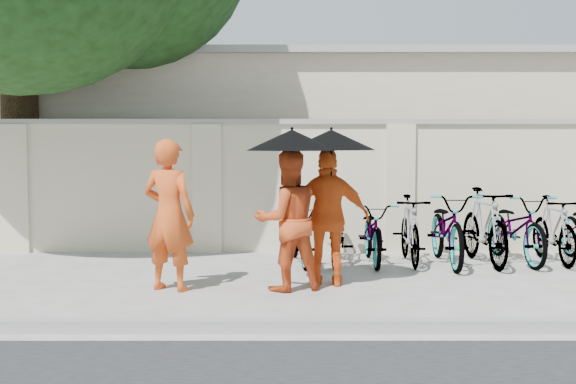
{
  "coord_description": "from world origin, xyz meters",
  "views": [
    {
      "loc": [
        0.25,
        -8.14,
        1.73
      ],
      "look_at": [
        0.25,
        0.87,
        1.1
      ],
      "focal_mm": 45.0,
      "sensor_mm": 36.0,
      "label": 1
    }
  ],
  "objects": [
    {
      "name": "bike_1",
      "position": [
        0.95,
        2.06,
        0.54
      ],
      "size": [
        0.73,
        1.86,
        1.09
      ],
      "primitive_type": "imported",
      "rotation": [
        0.0,
        0.0,
        -0.12
      ],
      "color": "slate",
      "rests_on": "ground"
    },
    {
      "name": "compound_wall",
      "position": [
        1.0,
        3.2,
        1.0
      ],
      "size": [
        20.0,
        0.3,
        2.0
      ],
      "primitive_type": "cube",
      "color": "beige",
      "rests_on": "ground"
    },
    {
      "name": "monk_right",
      "position": [
        0.74,
        0.44,
        0.82
      ],
      "size": [
        0.98,
        0.45,
        1.64
      ],
      "primitive_type": "imported",
      "rotation": [
        0.0,
        0.0,
        3.09
      ],
      "color": "#E35617",
      "rests_on": "ground"
    },
    {
      "name": "building_behind",
      "position": [
        2.0,
        7.0,
        1.6
      ],
      "size": [
        14.0,
        6.0,
        3.2
      ],
      "primitive_type": "cube",
      "color": "beige",
      "rests_on": "ground"
    },
    {
      "name": "bike_7",
      "position": [
        4.04,
        2.05,
        0.48
      ],
      "size": [
        0.49,
        1.6,
        0.95
      ],
      "primitive_type": "imported",
      "rotation": [
        0.0,
        0.0,
        0.03
      ],
      "color": "slate",
      "rests_on": "ground"
    },
    {
      "name": "bike_4",
      "position": [
        2.49,
        1.88,
        0.51
      ],
      "size": [
        0.7,
        1.97,
        1.03
      ],
      "primitive_type": "imported",
      "rotation": [
        0.0,
        0.0,
        -0.01
      ],
      "color": "slate",
      "rests_on": "ground"
    },
    {
      "name": "bike_2",
      "position": [
        1.46,
        1.99,
        0.44
      ],
      "size": [
        0.59,
        1.68,
        0.88
      ],
      "primitive_type": "imported",
      "rotation": [
        0.0,
        0.0,
        -0.0
      ],
      "color": "slate",
      "rests_on": "ground"
    },
    {
      "name": "parasol_center",
      "position": [
        0.3,
        0.1,
        1.75
      ],
      "size": [
        1.05,
        1.05,
        0.94
      ],
      "color": "black",
      "rests_on": "ground"
    },
    {
      "name": "bike_3",
      "position": [
        1.98,
        1.98,
        0.49
      ],
      "size": [
        0.5,
        1.63,
        0.97
      ],
      "primitive_type": "imported",
      "rotation": [
        0.0,
        0.0,
        -0.02
      ],
      "color": "slate",
      "rests_on": "ground"
    },
    {
      "name": "bike_5",
      "position": [
        3.01,
        1.91,
        0.54
      ],
      "size": [
        0.64,
        1.83,
        1.08
      ],
      "primitive_type": "imported",
      "rotation": [
        0.0,
        0.0,
        0.08
      ],
      "color": "slate",
      "rests_on": "ground"
    },
    {
      "name": "monk_left",
      "position": [
        -1.13,
        0.18,
        0.88
      ],
      "size": [
        0.75,
        0.63,
        1.76
      ],
      "primitive_type": "imported",
      "rotation": [
        0.0,
        0.0,
        2.77
      ],
      "color": "#DA4E1A",
      "rests_on": "ground"
    },
    {
      "name": "bike_6",
      "position": [
        3.53,
        2.1,
        0.5
      ],
      "size": [
        0.88,
        1.95,
        0.99
      ],
      "primitive_type": "imported",
      "rotation": [
        0.0,
        0.0,
        0.12
      ],
      "color": "slate",
      "rests_on": "ground"
    },
    {
      "name": "ground",
      "position": [
        0.0,
        0.0,
        0.0
      ],
      "size": [
        80.0,
        80.0,
        0.0
      ],
      "primitive_type": "plane",
      "color": "#B5B5B5"
    },
    {
      "name": "parasol_right",
      "position": [
        0.76,
        0.36,
        1.75
      ],
      "size": [
        1.05,
        1.05,
        0.94
      ],
      "color": "black",
      "rests_on": "ground"
    },
    {
      "name": "kerb",
      "position": [
        0.0,
        -1.7,
        0.06
      ],
      "size": [
        40.0,
        0.16,
        0.12
      ],
      "primitive_type": "cube",
      "color": "gray",
      "rests_on": "ground"
    },
    {
      "name": "bike_0",
      "position": [
        0.43,
        2.0,
        0.43
      ],
      "size": [
        0.78,
        1.72,
        0.87
      ],
      "primitive_type": "imported",
      "rotation": [
        0.0,
        0.0,
        0.13
      ],
      "color": "slate",
      "rests_on": "ground"
    },
    {
      "name": "monk_center",
      "position": [
        0.25,
        0.18,
        0.82
      ],
      "size": [
        0.96,
        0.85,
        1.63
      ],
      "primitive_type": "imported",
      "rotation": [
        0.0,
        0.0,
        3.48
      ],
      "color": "#C3431A",
      "rests_on": "ground"
    }
  ]
}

